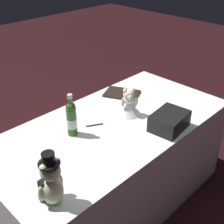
# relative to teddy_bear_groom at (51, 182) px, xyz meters

# --- Properties ---
(ground_plane) EXTENTS (12.00, 12.00, 0.00)m
(ground_plane) POSITION_rel_teddy_bear_groom_xyz_m (-0.73, -0.30, -0.89)
(ground_plane) COLOR black
(reception_table) EXTENTS (1.83, 0.91, 0.76)m
(reception_table) POSITION_rel_teddy_bear_groom_xyz_m (-0.73, -0.30, -0.51)
(reception_table) COLOR white
(reception_table) RESTS_ON ground_plane
(teddy_bear_groom) EXTENTS (0.15, 0.14, 0.31)m
(teddy_bear_groom) POSITION_rel_teddy_bear_groom_xyz_m (0.00, 0.00, 0.00)
(teddy_bear_groom) COLOR beige
(teddy_bear_groom) RESTS_ON reception_table
(teddy_bear_bride) EXTENTS (0.21, 0.23, 0.22)m
(teddy_bear_bride) POSITION_rel_teddy_bear_groom_xyz_m (-0.92, -0.32, -0.04)
(teddy_bear_bride) COLOR white
(teddy_bear_bride) RESTS_ON reception_table
(champagne_bottle) EXTENTS (0.07, 0.07, 0.30)m
(champagne_bottle) POSITION_rel_teddy_bear_groom_xyz_m (-0.45, -0.40, -0.00)
(champagne_bottle) COLOR #2D541D
(champagne_bottle) RESTS_ON reception_table
(signing_pen) EXTENTS (0.12, 0.07, 0.01)m
(signing_pen) POSITION_rel_teddy_bear_groom_xyz_m (-0.63, -0.37, -0.13)
(signing_pen) COLOR navy
(signing_pen) RESTS_ON reception_table
(gift_case_black) EXTENTS (0.29, 0.23, 0.12)m
(gift_case_black) POSITION_rel_teddy_bear_groom_xyz_m (-0.97, 0.03, -0.07)
(gift_case_black) COLOR black
(gift_case_black) RESTS_ON reception_table
(guestbook) EXTENTS (0.30, 0.34, 0.02)m
(guestbook) POSITION_rel_teddy_bear_groom_xyz_m (-1.11, -0.56, -0.12)
(guestbook) COLOR black
(guestbook) RESTS_ON reception_table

